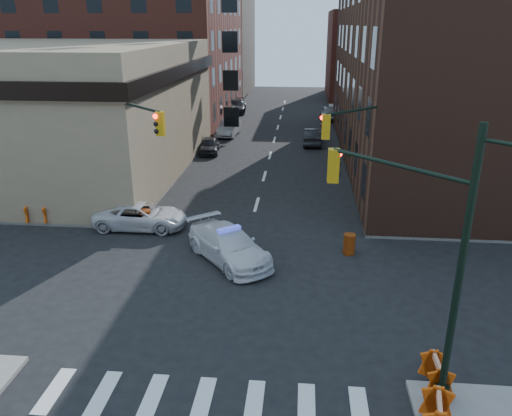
% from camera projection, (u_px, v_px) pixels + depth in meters
% --- Properties ---
extents(ground, '(140.00, 140.00, 0.00)m').
position_uv_depth(ground, '(234.00, 286.00, 20.82)').
color(ground, black).
rests_on(ground, ground).
extents(sidewalk_nw, '(34.00, 54.50, 0.15)m').
position_uv_depth(sidewalk_nw, '(63.00, 125.00, 53.39)').
color(sidewalk_nw, gray).
rests_on(sidewalk_nw, ground).
extents(sidewalk_ne, '(34.00, 54.50, 0.15)m').
position_uv_depth(sidewalk_ne, '(509.00, 133.00, 49.33)').
color(sidewalk_ne, gray).
rests_on(sidewalk_ne, ground).
extents(bank_building, '(22.00, 22.00, 9.00)m').
position_uv_depth(bank_building, '(32.00, 108.00, 36.16)').
color(bank_building, '#937B60').
rests_on(bank_building, ground).
extents(apartment_block, '(25.00, 25.00, 24.00)m').
position_uv_depth(apartment_block, '(117.00, 7.00, 55.62)').
color(apartment_block, maroon).
rests_on(apartment_block, ground).
extents(commercial_row_ne, '(14.00, 34.00, 14.00)m').
position_uv_depth(commercial_row_ne, '(440.00, 69.00, 38.24)').
color(commercial_row_ne, '#48281D').
rests_on(commercial_row_ne, ground).
extents(filler_nw, '(20.00, 18.00, 16.00)m').
position_uv_depth(filler_nw, '(185.00, 39.00, 77.32)').
color(filler_nw, brown).
rests_on(filler_nw, ground).
extents(filler_ne, '(16.00, 16.00, 12.00)m').
position_uv_depth(filler_ne, '(385.00, 55.00, 71.63)').
color(filler_ne, maroon).
rests_on(filler_ne, ground).
extents(signal_pole_se, '(5.40, 5.27, 8.00)m').
position_uv_depth(signal_pole_se, '(425.00, 246.00, 13.53)').
color(signal_pole_se, black).
rests_on(signal_pole_se, sidewalk_se).
extents(signal_pole_nw, '(3.58, 3.67, 8.00)m').
position_uv_depth(signal_pole_nw, '(131.00, 151.00, 24.81)').
color(signal_pole_nw, black).
rests_on(signal_pole_nw, sidewalk_nw).
extents(signal_pole_ne, '(3.67, 3.58, 8.00)m').
position_uv_depth(signal_pole_ne, '(369.00, 156.00, 23.79)').
color(signal_pole_ne, black).
rests_on(signal_pole_ne, sidewalk_ne).
extents(tree_ne_near, '(3.00, 3.00, 4.85)m').
position_uv_depth(tree_ne_near, '(360.00, 107.00, 43.21)').
color(tree_ne_near, black).
rests_on(tree_ne_near, sidewalk_ne).
extents(tree_ne_far, '(3.00, 3.00, 4.85)m').
position_uv_depth(tree_ne_far, '(352.00, 95.00, 50.68)').
color(tree_ne_far, black).
rests_on(tree_ne_far, sidewalk_ne).
extents(police_car, '(4.92, 5.40, 1.51)m').
position_uv_depth(police_car, '(229.00, 245.00, 22.83)').
color(police_car, white).
rests_on(police_car, ground).
extents(pickup, '(4.88, 2.27, 1.35)m').
position_uv_depth(pickup, '(141.00, 216.00, 26.51)').
color(pickup, silver).
rests_on(pickup, ground).
extents(parked_car_wnear, '(1.91, 3.96, 1.30)m').
position_uv_depth(parked_car_wnear, '(209.00, 145.00, 41.99)').
color(parked_car_wnear, black).
rests_on(parked_car_wnear, ground).
extents(parked_car_wfar, '(1.87, 4.63, 1.50)m').
position_uv_depth(parked_car_wfar, '(229.00, 128.00, 48.43)').
color(parked_car_wfar, gray).
rests_on(parked_car_wfar, ground).
extents(parked_car_wdeep, '(2.54, 5.39, 1.52)m').
position_uv_depth(parked_car_wdeep, '(237.00, 106.00, 61.09)').
color(parked_car_wdeep, black).
rests_on(parked_car_wdeep, ground).
extents(parked_car_enear, '(1.63, 4.46, 1.46)m').
position_uv_depth(parked_car_enear, '(312.00, 136.00, 44.88)').
color(parked_car_enear, black).
rests_on(parked_car_enear, ground).
extents(parked_car_efar, '(1.94, 4.59, 1.55)m').
position_uv_depth(parked_car_efar, '(329.00, 112.00, 56.69)').
color(parked_car_efar, gray).
rests_on(parked_car_efar, ground).
extents(pedestrian_a, '(0.72, 0.62, 1.66)m').
position_uv_depth(pedestrian_a, '(103.00, 192.00, 29.40)').
color(pedestrian_a, black).
rests_on(pedestrian_a, sidewalk_nw).
extents(pedestrian_b, '(0.75, 0.59, 1.55)m').
position_uv_depth(pedestrian_b, '(99.00, 209.00, 26.82)').
color(pedestrian_b, black).
rests_on(pedestrian_b, sidewalk_nw).
extents(pedestrian_c, '(0.98, 0.59, 1.57)m').
position_uv_depth(pedestrian_c, '(46.00, 207.00, 27.08)').
color(pedestrian_c, black).
rests_on(pedestrian_c, sidewalk_nw).
extents(barrel_road, '(0.70, 0.70, 1.00)m').
position_uv_depth(barrel_road, '(349.00, 244.00, 23.55)').
color(barrel_road, red).
rests_on(barrel_road, ground).
extents(barrel_bank, '(0.64, 0.64, 1.07)m').
position_uv_depth(barrel_bank, '(145.00, 220.00, 26.35)').
color(barrel_bank, '#F25F0B').
rests_on(barrel_bank, ground).
extents(barricade_se_a, '(0.61, 1.20, 0.90)m').
position_uv_depth(barricade_se_a, '(436.00, 374.00, 14.69)').
color(barricade_se_a, orange).
rests_on(barricade_se_a, sidewalk_se).
extents(barricade_se_b, '(0.88, 1.40, 0.98)m').
position_uv_depth(barricade_se_b, '(438.00, 416.00, 13.05)').
color(barricade_se_b, '#C35509').
rests_on(barricade_se_b, sidewalk_se).
extents(barricade_nw_a, '(1.29, 0.76, 0.91)m').
position_uv_depth(barricade_nw_a, '(136.00, 203.00, 28.67)').
color(barricade_nw_a, red).
rests_on(barricade_nw_a, sidewalk_nw).
extents(barricade_nw_b, '(1.37, 0.72, 1.01)m').
position_uv_depth(barricade_nw_b, '(38.00, 213.00, 26.93)').
color(barricade_nw_b, orange).
rests_on(barricade_nw_b, sidewalk_nw).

